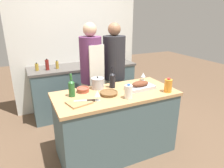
# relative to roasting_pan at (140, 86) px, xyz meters

# --- Properties ---
(ground_plane) EXTENTS (12.00, 12.00, 0.00)m
(ground_plane) POSITION_rel_roasting_pan_xyz_m (-0.35, 0.03, -0.91)
(ground_plane) COLOR brown
(kitchen_island) EXTENTS (1.55, 0.73, 0.87)m
(kitchen_island) POSITION_rel_roasting_pan_xyz_m (-0.35, 0.03, -0.48)
(kitchen_island) COLOR #4C666B
(kitchen_island) RESTS_ON ground_plane
(back_counter) EXTENTS (1.93, 0.60, 0.92)m
(back_counter) POSITION_rel_roasting_pan_xyz_m (-0.35, 1.39, -0.45)
(back_counter) COLOR #4C666B
(back_counter) RESTS_ON ground_plane
(back_wall) EXTENTS (2.43, 0.10, 2.55)m
(back_wall) POSITION_rel_roasting_pan_xyz_m (-0.35, 1.74, 0.36)
(back_wall) COLOR silver
(back_wall) RESTS_ON ground_plane
(roasting_pan) EXTENTS (0.39, 0.22, 0.11)m
(roasting_pan) POSITION_rel_roasting_pan_xyz_m (0.00, 0.00, 0.00)
(roasting_pan) COLOR #BCBCC1
(roasting_pan) RESTS_ON kitchen_island
(wicker_basket) EXTENTS (0.22, 0.22, 0.04)m
(wicker_basket) POSITION_rel_roasting_pan_xyz_m (-0.45, -0.00, -0.02)
(wicker_basket) COLOR brown
(wicker_basket) RESTS_ON kitchen_island
(cutting_board) EXTENTS (0.29, 0.26, 0.02)m
(cutting_board) POSITION_rel_roasting_pan_xyz_m (-0.86, -0.09, -0.03)
(cutting_board) COLOR #AD7F51
(cutting_board) RESTS_ON kitchen_island
(stock_pot) EXTENTS (0.17, 0.17, 0.17)m
(stock_pot) POSITION_rel_roasting_pan_xyz_m (-0.50, 0.26, 0.03)
(stock_pot) COLOR #B7B7BC
(stock_pot) RESTS_ON kitchen_island
(mixing_bowl) EXTENTS (0.16, 0.16, 0.06)m
(mixing_bowl) POSITION_rel_roasting_pan_xyz_m (-0.71, 0.23, -0.01)
(mixing_bowl) COLOR #A84C38
(mixing_bowl) RESTS_ON kitchen_island
(juice_jug) EXTENTS (0.10, 0.10, 0.18)m
(juice_jug) POSITION_rel_roasting_pan_xyz_m (0.26, -0.23, 0.04)
(juice_jug) COLOR orange
(juice_jug) RESTS_ON kitchen_island
(milk_jug) EXTENTS (0.09, 0.09, 0.18)m
(milk_jug) POSITION_rel_roasting_pan_xyz_m (-0.29, -0.20, 0.04)
(milk_jug) COLOR white
(milk_jug) RESTS_ON kitchen_island
(wine_bottle_green) EXTENTS (0.08, 0.08, 0.28)m
(wine_bottle_green) POSITION_rel_roasting_pan_xyz_m (-0.87, 0.14, 0.07)
(wine_bottle_green) COLOR #28662D
(wine_bottle_green) RESTS_ON kitchen_island
(wine_bottle_dark) EXTENTS (0.08, 0.08, 0.29)m
(wine_bottle_dark) POSITION_rel_roasting_pan_xyz_m (-0.31, 0.21, 0.07)
(wine_bottle_dark) COLOR black
(wine_bottle_dark) RESTS_ON kitchen_island
(wine_glass_left) EXTENTS (0.07, 0.07, 0.12)m
(wine_glass_left) POSITION_rel_roasting_pan_xyz_m (-0.65, -0.10, 0.04)
(wine_glass_left) COLOR silver
(wine_glass_left) RESTS_ON kitchen_island
(wine_glass_right) EXTENTS (0.07, 0.07, 0.12)m
(wine_glass_right) POSITION_rel_roasting_pan_xyz_m (0.24, 0.30, 0.04)
(wine_glass_right) COLOR silver
(wine_glass_right) RESTS_ON kitchen_island
(knife_chef) EXTENTS (0.24, 0.09, 0.01)m
(knife_chef) POSITION_rel_roasting_pan_xyz_m (-0.79, -0.09, -0.02)
(knife_chef) COLOR #B7B7BC
(knife_chef) RESTS_ON cutting_board
(condiment_bottle_tall) EXTENTS (0.06, 0.06, 0.13)m
(condiment_bottle_tall) POSITION_rel_roasting_pan_xyz_m (-1.15, 1.37, 0.06)
(condiment_bottle_tall) COLOR #B28E2D
(condiment_bottle_tall) RESTS_ON back_counter
(condiment_bottle_short) EXTENTS (0.05, 0.05, 0.14)m
(condiment_bottle_short) POSITION_rel_roasting_pan_xyz_m (-0.82, 1.35, 0.07)
(condiment_bottle_short) COLOR #B28E2D
(condiment_bottle_short) RESTS_ON back_counter
(condiment_bottle_extra) EXTENTS (0.06, 0.06, 0.19)m
(condiment_bottle_extra) POSITION_rel_roasting_pan_xyz_m (-0.98, 1.33, 0.09)
(condiment_bottle_extra) COLOR maroon
(condiment_bottle_extra) RESTS_ON back_counter
(person_cook_aproned) EXTENTS (0.33, 0.35, 1.70)m
(person_cook_aproned) POSITION_rel_roasting_pan_xyz_m (-0.43, 0.71, 0.03)
(person_cook_aproned) COLOR beige
(person_cook_aproned) RESTS_ON ground_plane
(person_cook_guest) EXTENTS (0.35, 0.35, 1.69)m
(person_cook_guest) POSITION_rel_roasting_pan_xyz_m (-0.03, 0.73, 0.02)
(person_cook_guest) COLOR beige
(person_cook_guest) RESTS_ON ground_plane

